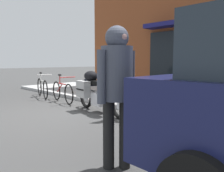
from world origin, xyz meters
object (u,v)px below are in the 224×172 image
at_px(touring_motorcycle, 97,90).
at_px(sandwich_board_sign, 114,82).
at_px(pedestrian_walking, 117,81).
at_px(second_bicycle_by_cafe, 42,87).
at_px(parked_bicycle, 62,91).

height_order(touring_motorcycle, sandwich_board_sign, touring_motorcycle).
relative_size(touring_motorcycle, pedestrian_walking, 1.24).
bearing_deg(touring_motorcycle, second_bicycle_by_cafe, 177.82).
xyz_separation_m(touring_motorcycle, second_bicycle_by_cafe, (-3.29, 0.13, -0.23)).
bearing_deg(parked_bicycle, touring_motorcycle, -3.61).
distance_m(touring_motorcycle, parked_bicycle, 1.92).
bearing_deg(parked_bicycle, second_bicycle_by_cafe, 179.79).
bearing_deg(pedestrian_walking, touring_motorcycle, 144.33).
height_order(touring_motorcycle, pedestrian_walking, pedestrian_walking).
distance_m(pedestrian_walking, second_bicycle_by_cafe, 6.17).
bearing_deg(sandwich_board_sign, touring_motorcycle, -57.32).
bearing_deg(touring_motorcycle, parked_bicycle, 176.39).
distance_m(parked_bicycle, pedestrian_walking, 4.88).
height_order(parked_bicycle, sandwich_board_sign, sandwich_board_sign).
bearing_deg(parked_bicycle, sandwich_board_sign, 60.67).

